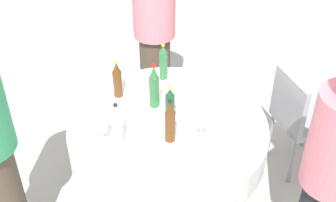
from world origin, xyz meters
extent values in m
plane|color=#B7B2A8|center=(0.00, 0.00, 0.00)|extent=(10.00, 10.00, 0.00)
cylinder|color=white|center=(0.00, 0.00, 0.72)|extent=(1.31, 1.31, 0.04)
cylinder|color=white|center=(0.00, 0.00, 0.59)|extent=(1.34, 1.34, 0.22)
cylinder|color=slate|center=(0.00, 0.00, 0.24)|extent=(0.14, 0.14, 0.48)
cylinder|color=slate|center=(0.00, 0.00, 0.01)|extent=(0.56, 0.56, 0.03)
cylinder|color=silver|center=(0.16, -0.35, 0.85)|extent=(0.06, 0.06, 0.22)
cone|color=silver|center=(0.16, -0.35, 0.99)|extent=(0.05, 0.05, 0.07)
cylinder|color=black|center=(0.16, -0.35, 1.03)|extent=(0.03, 0.03, 0.01)
cylinder|color=#2D6B38|center=(-0.50, 0.07, 0.85)|extent=(0.06, 0.06, 0.22)
cone|color=#2D6B38|center=(-0.50, 0.07, 0.99)|extent=(0.05, 0.05, 0.05)
cylinder|color=gold|center=(-0.50, 0.07, 1.02)|extent=(0.02, 0.02, 0.01)
cylinder|color=#194728|center=(0.02, 0.01, 0.84)|extent=(0.06, 0.06, 0.21)
cone|color=#194728|center=(0.02, 0.01, 0.98)|extent=(0.06, 0.06, 0.05)
cylinder|color=gold|center=(0.02, 0.01, 1.01)|extent=(0.03, 0.03, 0.01)
cylinder|color=#593314|center=(-0.34, -0.29, 0.84)|extent=(0.06, 0.06, 0.20)
cone|color=#593314|center=(-0.34, -0.29, 0.97)|extent=(0.06, 0.06, 0.07)
cylinder|color=gold|center=(-0.34, -0.29, 1.02)|extent=(0.03, 0.03, 0.01)
cylinder|color=#2D6B38|center=(-0.18, -0.06, 0.85)|extent=(0.07, 0.07, 0.23)
cone|color=#2D6B38|center=(-0.18, -0.06, 1.01)|extent=(0.06, 0.06, 0.09)
cylinder|color=red|center=(-0.18, -0.06, 1.06)|extent=(0.03, 0.03, 0.01)
cylinder|color=#593314|center=(0.19, -0.03, 0.85)|extent=(0.07, 0.07, 0.22)
cone|color=#593314|center=(0.19, -0.03, 1.00)|extent=(0.06, 0.06, 0.08)
cylinder|color=black|center=(0.19, -0.03, 1.04)|extent=(0.03, 0.03, 0.01)
cylinder|color=white|center=(0.10, -0.44, 0.74)|extent=(0.06, 0.06, 0.00)
cylinder|color=white|center=(0.10, -0.44, 0.78)|extent=(0.01, 0.01, 0.06)
cylinder|color=white|center=(0.10, -0.44, 0.85)|extent=(0.07, 0.07, 0.08)
cylinder|color=gold|center=(0.10, -0.44, 0.83)|extent=(0.06, 0.06, 0.03)
cylinder|color=white|center=(0.21, 0.17, 0.74)|extent=(0.06, 0.06, 0.00)
cylinder|color=white|center=(0.21, 0.17, 0.79)|extent=(0.01, 0.01, 0.08)
cylinder|color=white|center=(0.21, 0.17, 0.86)|extent=(0.06, 0.06, 0.07)
cylinder|color=maroon|center=(0.21, 0.17, 0.84)|extent=(0.05, 0.05, 0.03)
cylinder|color=white|center=(-0.19, 0.17, 0.75)|extent=(0.24, 0.24, 0.02)
cylinder|color=white|center=(0.42, -0.14, 0.75)|extent=(0.21, 0.21, 0.02)
cylinder|color=white|center=(0.14, 0.39, 0.75)|extent=(0.21, 0.21, 0.02)
cube|color=silver|center=(-0.06, -0.45, 0.74)|extent=(0.18, 0.05, 0.00)
cube|color=silver|center=(0.49, 0.17, 0.74)|extent=(0.02, 0.18, 0.00)
cube|color=silver|center=(-0.06, -0.16, 0.74)|extent=(0.18, 0.07, 0.00)
cube|color=white|center=(-0.15, 0.46, 0.75)|extent=(0.18, 0.18, 0.02)
cylinder|color=#4C3F33|center=(0.23, -1.09, 0.45)|extent=(0.26, 0.26, 0.91)
cylinder|color=#4C3F33|center=(-0.97, 0.09, 0.43)|extent=(0.26, 0.26, 0.86)
cylinder|color=#D8727F|center=(-0.97, 0.09, 1.13)|extent=(0.34, 0.34, 0.54)
cube|color=#99999E|center=(-0.13, 1.10, 0.45)|extent=(0.44, 0.44, 0.04)
cube|color=#99999E|center=(-0.11, 0.92, 0.66)|extent=(0.40, 0.09, 0.42)
cylinder|color=gray|center=(0.02, 1.29, 0.21)|extent=(0.03, 0.03, 0.43)
cylinder|color=gray|center=(-0.32, 1.25, 0.21)|extent=(0.03, 0.03, 0.43)
cylinder|color=gray|center=(0.06, 0.95, 0.21)|extent=(0.03, 0.03, 0.43)
cylinder|color=gray|center=(-0.28, 0.91, 0.21)|extent=(0.03, 0.03, 0.43)
camera|label=1|loc=(2.26, -0.48, 2.61)|focal=47.87mm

